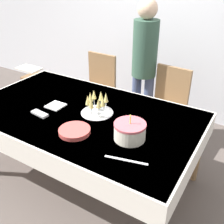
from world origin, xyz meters
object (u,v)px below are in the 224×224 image
Objects in this scene: gift_bag at (8,115)px; birthday_cake at (130,131)px; dining_chair_far_left at (98,89)px; person_standing at (144,59)px; plate_stack_main at (75,131)px; dining_chair_far_right at (166,106)px; champagne_tray at (97,103)px; high_chair at (36,82)px.

birthday_cake is at bearing -11.35° from gift_bag.
gift_bag is (-2.04, 0.41, -0.66)m from birthday_cake.
birthday_cake is (1.02, -1.07, 0.30)m from dining_chair_far_left.
plate_stack_main is at bearing -88.29° from person_standing.
person_standing reaches higher than dining_chair_far_right.
dining_chair_far_left reaches higher than champagne_tray.
plate_stack_main is at bearing -104.23° from dining_chair_far_right.
birthday_cake is at bearing -46.37° from dining_chair_far_left.
champagne_tray is at bearing 94.89° from plate_stack_main.
plate_stack_main is at bearing -63.22° from dining_chair_far_left.
birthday_cake is 1.27m from person_standing.
dining_chair_far_left is 0.93m from dining_chair_far_right.
birthday_cake is 0.48m from champagne_tray.
plate_stack_main is at bearing -85.11° from champagne_tray.
dining_chair_far_left is 1.26m from gift_bag.
person_standing is at bearing 11.00° from dining_chair_far_left.
champagne_tray is 1.70m from high_chair.
champagne_tray is (0.59, -0.87, 0.33)m from dining_chair_far_left.
dining_chair_far_right is 2.08m from gift_bag.
high_chair is (-0.92, -0.18, -0.04)m from dining_chair_far_left.
high_chair is at bearing -168.71° from dining_chair_far_left.
person_standing reaches higher than high_chair.
person_standing reaches higher than champagne_tray.
birthday_cake is 0.43m from plate_stack_main.
gift_bag is (-1.59, -0.78, -0.81)m from person_standing.
person_standing is at bearing 11.18° from high_chair.
person_standing is 1.95m from gift_bag.
gift_bag is (-1.63, 0.56, -0.61)m from plate_stack_main.
champagne_tray is 0.36m from plate_stack_main.
high_chair is (-1.51, 0.69, -0.37)m from champagne_tray.
person_standing is 5.02× the size of gift_bag.
dining_chair_far_right is 1.29m from plate_stack_main.
plate_stack_main is (-0.31, -1.22, 0.25)m from dining_chair_far_right.
dining_chair_far_right is at bearing 68.62° from champagne_tray.
birthday_cake is 0.84× the size of champagne_tray.
dining_chair_far_left is 2.95× the size of gift_bag.
champagne_tray is at bearing -55.98° from dining_chair_far_left.
gift_bag is (-1.01, -0.66, -0.36)m from dining_chair_far_left.
dining_chair_far_left is 0.59× the size of person_standing.
champagne_tray is 0.99m from person_standing.
dining_chair_far_left is 1.51m from birthday_cake.
birthday_cake is 0.34× the size of high_chair.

